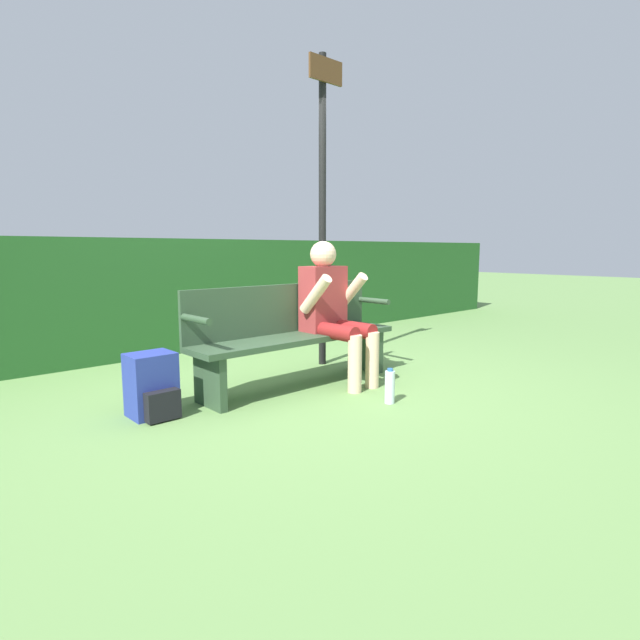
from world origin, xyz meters
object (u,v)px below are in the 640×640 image
Objects in this scene: park_bench at (293,333)px; backpack at (153,387)px; signpost at (323,198)px; water_bottle at (390,387)px; person_seated at (332,306)px.

backpack is (-1.21, 0.03, -0.24)m from park_bench.
signpost reaches higher than park_bench.
park_bench reaches higher than water_bottle.
backpack is at bearing -169.28° from signpost.
person_seated is 4.56× the size of water_bottle.
park_bench is 0.65× the size of signpost.
park_bench is 1.58× the size of person_seated.
signpost is at bearing 54.28° from person_seated.
person_seated is at bearing 80.82° from water_bottle.
person_seated is 1.60m from backpack.
signpost is at bearing 10.72° from backpack.
backpack is at bearing 178.43° from park_bench.
person_seated reaches higher than park_bench.
backpack is 0.15× the size of signpost.
backpack is at bearing 147.18° from water_bottle.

